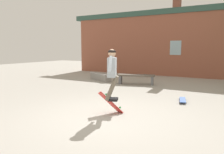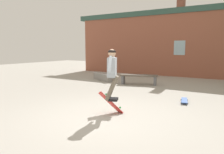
% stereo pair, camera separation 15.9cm
% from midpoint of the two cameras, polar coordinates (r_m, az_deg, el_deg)
% --- Properties ---
extents(ground_plane, '(40.00, 40.00, 0.00)m').
position_cam_midpoint_polar(ground_plane, '(5.95, -1.23, -10.28)').
color(ground_plane, '#A39E93').
extents(building_backdrop, '(16.79, 0.52, 5.48)m').
position_cam_midpoint_polar(building_backdrop, '(14.60, 19.60, 8.78)').
color(building_backdrop, '#93513D').
rests_on(building_backdrop, ground_plane).
extents(park_bench, '(1.90, 0.96, 0.50)m').
position_cam_midpoint_polar(park_bench, '(11.08, 7.44, -0.05)').
color(park_bench, brown).
rests_on(park_bench, ground_plane).
extents(skate_ledge, '(1.73, 1.16, 0.41)m').
position_cam_midpoint_polar(skate_ledge, '(12.43, -1.92, 0.06)').
color(skate_ledge, gray).
rests_on(skate_ledge, ground_plane).
extents(skater, '(0.51, 1.08, 1.41)m').
position_cam_midpoint_polar(skater, '(5.92, 0.78, 1.80)').
color(skater, '#9EA8B2').
extents(skateboard_flipping, '(0.70, 0.47, 0.70)m').
position_cam_midpoint_polar(skateboard_flipping, '(6.19, 0.42, -6.74)').
color(skateboard_flipping, red).
extents(skateboard_resting, '(0.38, 0.84, 0.08)m').
position_cam_midpoint_polar(skateboard_resting, '(7.86, 18.93, -5.76)').
color(skateboard_resting, '#2D519E').
rests_on(skateboard_resting, ground_plane).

